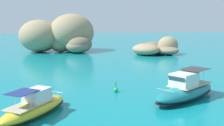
# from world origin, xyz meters

# --- Properties ---
(islet_large) EXTENTS (25.59, 19.30, 10.97)m
(islet_large) POSITION_xyz_m (-2.17, 61.51, 4.68)
(islet_large) COLOR #9E8966
(islet_large) RESTS_ON ground
(islet_small) EXTENTS (14.38, 15.27, 4.76)m
(islet_small) POSITION_xyz_m (22.41, 50.92, 1.57)
(islet_small) COLOR #9E8966
(islet_small) RESTS_ON ground
(motorboat_teal) EXTENTS (10.26, 7.82, 3.17)m
(motorboat_teal) POSITION_xyz_m (9.85, 10.75, 1.01)
(motorboat_teal) COLOR #19727A
(motorboat_teal) RESTS_ON ground
(motorboat_yellow) EXTENTS (6.77, 8.03, 2.56)m
(motorboat_yellow) POSITION_xyz_m (-5.75, 9.08, 0.81)
(motorboat_yellow) COLOR yellow
(motorboat_yellow) RESTS_ON ground
(channel_buoy) EXTENTS (0.56, 0.56, 1.48)m
(channel_buoy) POSITION_xyz_m (3.11, 15.23, 0.34)
(channel_buoy) COLOR green
(channel_buoy) RESTS_ON ground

